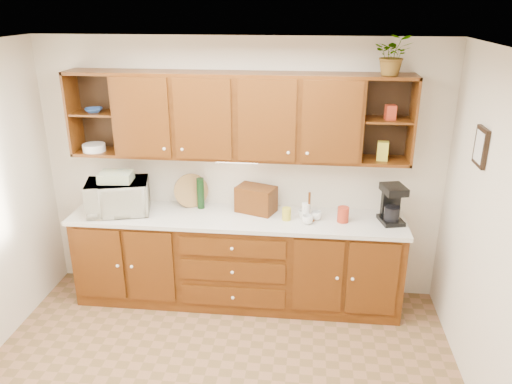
% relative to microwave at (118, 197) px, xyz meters
% --- Properties ---
extents(ceiling, '(4.00, 4.00, 0.00)m').
position_rel_microwave_xyz_m(ceiling, '(1.16, -1.41, 1.50)').
color(ceiling, white).
rests_on(ceiling, back_wall).
extents(back_wall, '(4.00, 0.00, 4.00)m').
position_rel_microwave_xyz_m(back_wall, '(1.16, 0.34, 0.20)').
color(back_wall, beige).
rests_on(back_wall, floor).
extents(base_cabinets, '(3.20, 0.60, 0.90)m').
position_rel_microwave_xyz_m(base_cabinets, '(1.16, 0.04, -0.65)').
color(base_cabinets, '#3E1D07').
rests_on(base_cabinets, floor).
extents(countertop, '(3.24, 0.64, 0.04)m').
position_rel_microwave_xyz_m(countertop, '(1.16, 0.03, -0.18)').
color(countertop, silver).
rests_on(countertop, base_cabinets).
extents(upper_cabinets, '(3.20, 0.33, 0.80)m').
position_rel_microwave_xyz_m(upper_cabinets, '(1.17, 0.18, 0.79)').
color(upper_cabinets, '#3E1D07').
rests_on(upper_cabinets, back_wall).
extents(undercabinet_light, '(0.40, 0.05, 0.02)m').
position_rel_microwave_xyz_m(undercabinet_light, '(1.16, 0.12, 0.37)').
color(undercabinet_light, white).
rests_on(undercabinet_light, upper_cabinets).
extents(framed_picture, '(0.03, 0.24, 0.30)m').
position_rel_microwave_xyz_m(framed_picture, '(3.14, -0.51, 0.75)').
color(framed_picture, black).
rests_on(framed_picture, right_wall).
extents(wicker_basket, '(0.27, 0.27, 0.15)m').
position_rel_microwave_xyz_m(wicker_basket, '(-0.15, -0.10, -0.09)').
color(wicker_basket, '#A67B45').
rests_on(wicker_basket, countertop).
extents(microwave, '(0.67, 0.53, 0.32)m').
position_rel_microwave_xyz_m(microwave, '(0.00, 0.00, 0.00)').
color(microwave, silver).
rests_on(microwave, countertop).
extents(towel_stack, '(0.33, 0.25, 0.09)m').
position_rel_microwave_xyz_m(towel_stack, '(0.00, 0.00, 0.21)').
color(towel_stack, '#F0D871').
rests_on(towel_stack, microwave).
extents(wine_bottle, '(0.09, 0.09, 0.32)m').
position_rel_microwave_xyz_m(wine_bottle, '(0.78, 0.19, -0.00)').
color(wine_bottle, black).
rests_on(wine_bottle, countertop).
extents(woven_tray, '(0.35, 0.21, 0.34)m').
position_rel_microwave_xyz_m(woven_tray, '(0.68, 0.23, -0.15)').
color(woven_tray, '#A67B45').
rests_on(woven_tray, countertop).
extents(bread_box, '(0.43, 0.34, 0.26)m').
position_rel_microwave_xyz_m(bread_box, '(1.34, 0.17, -0.03)').
color(bread_box, '#3E1D07').
rests_on(bread_box, countertop).
extents(mug_tree, '(0.27, 0.26, 0.29)m').
position_rel_microwave_xyz_m(mug_tree, '(1.86, 0.00, -0.12)').
color(mug_tree, '#3E1D07').
rests_on(mug_tree, countertop).
extents(canister_red, '(0.12, 0.12, 0.15)m').
position_rel_microwave_xyz_m(canister_red, '(2.18, 0.01, -0.09)').
color(canister_red, '#AB2F18').
rests_on(canister_red, countertop).
extents(canister_white, '(0.11, 0.11, 0.17)m').
position_rel_microwave_xyz_m(canister_white, '(1.83, 0.01, -0.08)').
color(canister_white, white).
rests_on(canister_white, countertop).
extents(canister_yellow, '(0.10, 0.10, 0.12)m').
position_rel_microwave_xyz_m(canister_yellow, '(1.65, -0.00, -0.10)').
color(canister_yellow, gold).
rests_on(canister_yellow, countertop).
extents(coffee_maker, '(0.25, 0.29, 0.37)m').
position_rel_microwave_xyz_m(coffee_maker, '(2.63, 0.07, 0.01)').
color(coffee_maker, black).
rests_on(coffee_maker, countertop).
extents(bowl_stack, '(0.21, 0.21, 0.04)m').
position_rel_microwave_xyz_m(bowl_stack, '(-0.21, 0.15, 0.82)').
color(bowl_stack, '#284B92').
rests_on(bowl_stack, upper_cabinets).
extents(plate_stack, '(0.22, 0.22, 0.07)m').
position_rel_microwave_xyz_m(plate_stack, '(-0.25, 0.14, 0.45)').
color(plate_stack, white).
rests_on(plate_stack, upper_cabinets).
extents(pantry_box_yellow, '(0.11, 0.09, 0.18)m').
position_rel_microwave_xyz_m(pantry_box_yellow, '(2.51, 0.14, 0.51)').
color(pantry_box_yellow, gold).
rests_on(pantry_box_yellow, upper_cabinets).
extents(pantry_box_red, '(0.10, 0.09, 0.13)m').
position_rel_microwave_xyz_m(pantry_box_red, '(2.54, 0.14, 0.86)').
color(pantry_box_red, '#AB2F18').
rests_on(pantry_box_red, upper_cabinets).
extents(potted_plant, '(0.34, 0.31, 0.35)m').
position_rel_microwave_xyz_m(potted_plant, '(2.52, 0.12, 1.36)').
color(potted_plant, '#999999').
rests_on(potted_plant, upper_cabinets).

